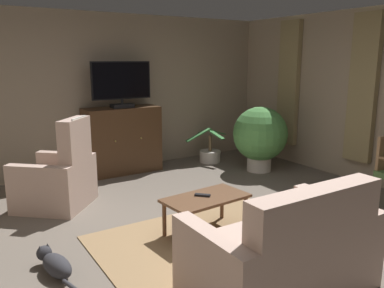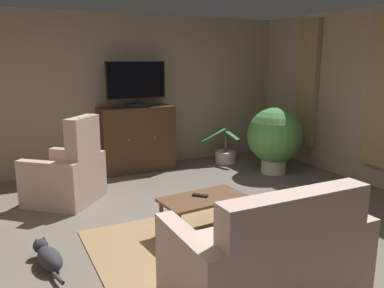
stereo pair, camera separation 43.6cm
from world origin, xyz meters
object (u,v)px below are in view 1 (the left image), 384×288
at_px(coffee_table, 206,202).
at_px(potted_plant_leafy_by_curtain, 260,135).
at_px(tv_cabinet, 122,141).
at_px(tv_remote, 202,195).
at_px(television, 122,83).
at_px(sofa_floral, 284,255).
at_px(cat, 55,264).
at_px(potted_plant_on_hearth_side, 210,154).
at_px(armchair_beside_cabinet, 58,180).

height_order(coffee_table, potted_plant_leafy_by_curtain, potted_plant_leafy_by_curtain).
distance_m(tv_cabinet, coffee_table, 2.74).
distance_m(tv_cabinet, tv_remote, 2.70).
height_order(television, tv_remote, television).
relative_size(tv_cabinet, sofa_floral, 0.82).
distance_m(tv_remote, cat, 1.62).
height_order(tv_cabinet, tv_remote, tv_cabinet).
relative_size(sofa_floral, potted_plant_on_hearth_side, 1.70).
xyz_separation_m(tv_remote, cat, (-1.58, -0.02, -0.34)).
relative_size(potted_plant_on_hearth_side, cat, 1.21).
distance_m(armchair_beside_cabinet, cat, 1.75).
height_order(tv_cabinet, potted_plant_leafy_by_curtain, same).
relative_size(coffee_table, cat, 1.30).
bearing_deg(tv_remote, tv_cabinet, 131.71).
bearing_deg(tv_remote, sofa_floral, -47.39).
relative_size(sofa_floral, potted_plant_leafy_by_curtain, 1.38).
xyz_separation_m(potted_plant_leafy_by_curtain, cat, (-3.77, -1.55, -0.52)).
bearing_deg(cat, potted_plant_on_hearth_side, 36.19).
height_order(sofa_floral, potted_plant_on_hearth_side, sofa_floral).
bearing_deg(armchair_beside_cabinet, cat, -105.31).
bearing_deg(tv_cabinet, potted_plant_on_hearth_side, -8.19).
xyz_separation_m(armchair_beside_cabinet, potted_plant_leafy_by_curtain, (3.31, -0.12, 0.26)).
relative_size(television, sofa_floral, 0.66).
distance_m(armchair_beside_cabinet, potted_plant_leafy_by_curtain, 3.32).
height_order(television, coffee_table, television).
bearing_deg(cat, tv_cabinet, 56.85).
bearing_deg(sofa_floral, potted_plant_leafy_by_curtain, 51.41).
distance_m(television, tv_remote, 2.85).
bearing_deg(coffee_table, potted_plant_on_hearth_side, 54.39).
relative_size(armchair_beside_cabinet, cat, 1.60).
distance_m(television, potted_plant_on_hearth_side, 2.11).
relative_size(coffee_table, tv_remote, 5.62).
xyz_separation_m(tv_remote, potted_plant_on_hearth_side, (1.81, 2.46, -0.29)).
relative_size(television, potted_plant_on_hearth_side, 1.12).
distance_m(tv_cabinet, armchair_beside_cabinet, 1.68).
bearing_deg(potted_plant_on_hearth_side, cat, -143.81).
distance_m(potted_plant_on_hearth_side, cat, 4.20).
bearing_deg(potted_plant_on_hearth_side, coffee_table, -125.61).
height_order(armchair_beside_cabinet, potted_plant_leafy_by_curtain, armchair_beside_cabinet).
height_order(tv_remote, potted_plant_on_hearth_side, potted_plant_on_hearth_side).
bearing_deg(potted_plant_leafy_by_curtain, television, 150.98).
relative_size(tv_cabinet, tv_remote, 7.27).
distance_m(tv_cabinet, potted_plant_on_hearth_side, 1.68).
xyz_separation_m(tv_cabinet, coffee_table, (-0.17, -2.73, -0.16)).
xyz_separation_m(potted_plant_on_hearth_side, cat, (-3.39, -2.48, -0.05)).
relative_size(tv_remote, sofa_floral, 0.11).
xyz_separation_m(tv_cabinet, sofa_floral, (-0.26, -3.99, -0.19)).
distance_m(television, sofa_floral, 4.11).
bearing_deg(cat, television, 56.32).
bearing_deg(television, potted_plant_on_hearth_side, -6.34).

